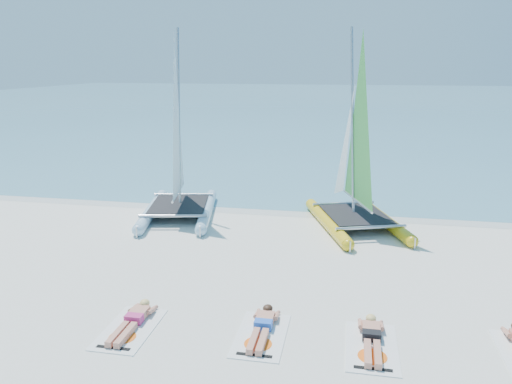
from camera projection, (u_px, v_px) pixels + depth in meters
The scene contains 11 objects.
ground at pixel (270, 269), 13.52m from camera, with size 140.00×140.00×0.00m, color silver.
sea at pixel (339, 101), 73.42m from camera, with size 140.00×115.00×0.01m, color #71ADBC.
wet_sand_strip at pixel (294, 211), 18.75m from camera, with size 140.00×1.40×0.01m, color beige.
catamaran_blue at pixel (178, 160), 17.82m from camera, with size 3.35×5.41×6.87m.
catamaran_yellow at pixel (353, 162), 17.01m from camera, with size 3.89×5.50×6.82m.
towel_a at pixel (130, 329), 10.44m from camera, with size 1.00×1.85×0.02m, color white.
sunbather_a at pixel (133, 320), 10.59m from camera, with size 0.37×1.73×0.26m.
towel_b at pixel (261, 335), 10.19m from camera, with size 1.00×1.85×0.02m, color white.
sunbather_b at pixel (263, 326), 10.35m from camera, with size 0.37×1.73×0.26m.
towel_c at pixel (372, 347), 9.77m from camera, with size 1.00×1.85×0.02m, color white.
sunbather_c at pixel (372, 337), 9.93m from camera, with size 0.37×1.73×0.26m.
Camera 1 is at (1.98, -12.41, 5.40)m, focal length 35.00 mm.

